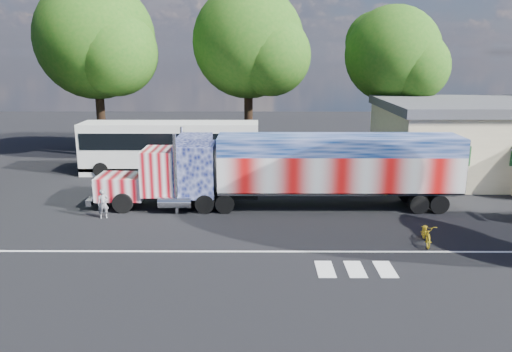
{
  "coord_description": "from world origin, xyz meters",
  "views": [
    {
      "loc": [
        0.12,
        -23.24,
        8.41
      ],
      "look_at": [
        0.0,
        3.0,
        1.9
      ],
      "focal_mm": 35.0,
      "sensor_mm": 36.0,
      "label": 1
    }
  ],
  "objects_px": {
    "semi_truck": "(292,168)",
    "bicycle": "(427,233)",
    "coach_bus": "(171,147)",
    "tree_nw_a": "(97,40)",
    "tree_ne_a": "(394,55)",
    "woman": "(103,204)",
    "tree_n_mid": "(250,43)"
  },
  "relations": [
    {
      "from": "bicycle",
      "to": "tree_n_mid",
      "type": "relative_size",
      "value": 0.14
    },
    {
      "from": "woman",
      "to": "tree_nw_a",
      "type": "distance_m",
      "value": 18.65
    },
    {
      "from": "semi_truck",
      "to": "tree_ne_a",
      "type": "bearing_deg",
      "value": 57.38
    },
    {
      "from": "semi_truck",
      "to": "coach_bus",
      "type": "distance_m",
      "value": 11.5
    },
    {
      "from": "bicycle",
      "to": "tree_nw_a",
      "type": "xyz_separation_m",
      "value": [
        -20.31,
        19.42,
        8.86
      ]
    },
    {
      "from": "tree_nw_a",
      "to": "woman",
      "type": "bearing_deg",
      "value": -73.7
    },
    {
      "from": "coach_bus",
      "to": "bicycle",
      "type": "distance_m",
      "value": 19.5
    },
    {
      "from": "woman",
      "to": "tree_nw_a",
      "type": "height_order",
      "value": "tree_nw_a"
    },
    {
      "from": "semi_truck",
      "to": "coach_bus",
      "type": "xyz_separation_m",
      "value": [
        -8.13,
        8.13,
        -0.34
      ]
    },
    {
      "from": "semi_truck",
      "to": "tree_ne_a",
      "type": "distance_m",
      "value": 17.58
    },
    {
      "from": "tree_n_mid",
      "to": "coach_bus",
      "type": "bearing_deg",
      "value": -132.29
    },
    {
      "from": "semi_truck",
      "to": "tree_n_mid",
      "type": "bearing_deg",
      "value": 100.11
    },
    {
      "from": "bicycle",
      "to": "tree_ne_a",
      "type": "relative_size",
      "value": 0.16
    },
    {
      "from": "tree_ne_a",
      "to": "woman",
      "type": "bearing_deg",
      "value": -139.85
    },
    {
      "from": "semi_truck",
      "to": "tree_nw_a",
      "type": "distance_m",
      "value": 21.38
    },
    {
      "from": "semi_truck",
      "to": "bicycle",
      "type": "bearing_deg",
      "value": -44.13
    },
    {
      "from": "coach_bus",
      "to": "tree_nw_a",
      "type": "bearing_deg",
      "value": 138.36
    },
    {
      "from": "coach_bus",
      "to": "tree_ne_a",
      "type": "height_order",
      "value": "tree_ne_a"
    },
    {
      "from": "woman",
      "to": "bicycle",
      "type": "height_order",
      "value": "woman"
    },
    {
      "from": "tree_nw_a",
      "to": "tree_ne_a",
      "type": "bearing_deg",
      "value": 0.07
    },
    {
      "from": "semi_truck",
      "to": "bicycle",
      "type": "distance_m",
      "value": 8.14
    },
    {
      "from": "semi_truck",
      "to": "tree_nw_a",
      "type": "height_order",
      "value": "tree_nw_a"
    },
    {
      "from": "woman",
      "to": "tree_ne_a",
      "type": "relative_size",
      "value": 0.13
    },
    {
      "from": "bicycle",
      "to": "tree_nw_a",
      "type": "bearing_deg",
      "value": 145.72
    },
    {
      "from": "coach_bus",
      "to": "woman",
      "type": "distance_m",
      "value": 10.35
    },
    {
      "from": "woman",
      "to": "semi_truck",
      "type": "bearing_deg",
      "value": -10.4
    },
    {
      "from": "coach_bus",
      "to": "tree_nw_a",
      "type": "distance_m",
      "value": 11.45
    },
    {
      "from": "tree_ne_a",
      "to": "tree_n_mid",
      "type": "relative_size",
      "value": 0.88
    },
    {
      "from": "coach_bus",
      "to": "tree_ne_a",
      "type": "bearing_deg",
      "value": 18.75
    },
    {
      "from": "tree_nw_a",
      "to": "coach_bus",
      "type": "bearing_deg",
      "value": -41.64
    },
    {
      "from": "tree_ne_a",
      "to": "tree_nw_a",
      "type": "relative_size",
      "value": 0.86
    },
    {
      "from": "semi_truck",
      "to": "woman",
      "type": "bearing_deg",
      "value": -168.66
    }
  ]
}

